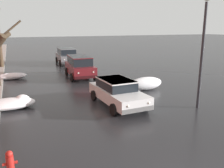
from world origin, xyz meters
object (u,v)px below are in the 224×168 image
(sedan_white_approaching_near_lane, at_px, (117,91))
(suv_grey_parked_kerbside_mid, at_px, (67,55))
(fire_hydrant, at_px, (10,162))
(street_lamp_post, at_px, (203,48))
(suv_maroon_parked_kerbside_close, at_px, (80,66))

(sedan_white_approaching_near_lane, distance_m, suv_grey_parked_kerbside_mid, 15.63)
(fire_hydrant, height_order, street_lamp_post, street_lamp_post)
(suv_maroon_parked_kerbside_close, distance_m, suv_grey_parked_kerbside_mid, 7.89)
(sedan_white_approaching_near_lane, distance_m, suv_maroon_parked_kerbside_close, 7.76)
(suv_maroon_parked_kerbside_close, bearing_deg, street_lamp_post, -69.50)
(sedan_white_approaching_near_lane, distance_m, street_lamp_post, 4.94)
(sedan_white_approaching_near_lane, relative_size, street_lamp_post, 0.79)
(suv_maroon_parked_kerbside_close, relative_size, street_lamp_post, 0.80)
(suv_maroon_parked_kerbside_close, height_order, suv_grey_parked_kerbside_mid, same)
(street_lamp_post, bearing_deg, sedan_white_approaching_near_lane, 150.24)
(sedan_white_approaching_near_lane, height_order, suv_maroon_parked_kerbside_close, suv_maroon_parked_kerbside_close)
(suv_grey_parked_kerbside_mid, distance_m, street_lamp_post, 18.15)
(suv_maroon_parked_kerbside_close, xyz_separation_m, street_lamp_post, (3.70, -9.89, 2.18))
(suv_maroon_parked_kerbside_close, distance_m, street_lamp_post, 10.79)
(suv_maroon_parked_kerbside_close, height_order, fire_hydrant, suv_maroon_parked_kerbside_close)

